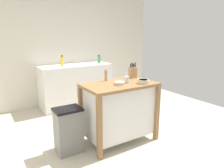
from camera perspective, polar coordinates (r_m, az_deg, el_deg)
name	(u,v)px	position (r m, az deg, el deg)	size (l,w,h in m)	color
ground_plane	(115,147)	(3.15, 0.95, -16.81)	(5.85, 5.85, 0.00)	#BCB29E
wall_back	(57,47)	(4.89, -14.69, 9.72)	(4.85, 0.10, 2.60)	beige
kitchen_island	(119,109)	(3.14, 1.97, -6.80)	(1.05, 0.62, 0.89)	olive
knife_block	(133,72)	(3.41, 5.64, 3.19)	(0.11, 0.09, 0.25)	#AD7F4C
bowl_stoneware_deep	(120,83)	(2.94, 2.08, 0.23)	(0.14, 0.14, 0.04)	beige
bowl_ceramic_wide	(143,81)	(3.05, 8.49, 0.72)	(0.16, 0.16, 0.06)	beige
drinking_cup	(127,80)	(3.04, 4.01, 1.18)	(0.07, 0.07, 0.10)	silver
pepper_grinder	(106,75)	(3.18, -1.67, 2.41)	(0.04, 0.04, 0.18)	#AD7F4C
trash_bin	(69,130)	(2.97, -11.69, -12.18)	(0.36, 0.28, 0.63)	slate
sink_counter	(76,85)	(4.78, -9.72, -0.29)	(1.55, 0.60, 0.92)	silver
sink_faucet	(73,59)	(4.81, -10.64, 6.63)	(0.02, 0.02, 0.22)	#B7BCC1
bottle_dish_soap	(62,61)	(4.54, -13.37, 6.05)	(0.06, 0.06, 0.23)	yellow
bottle_spray_cleaner	(99,59)	(4.87, -3.52, 6.67)	(0.07, 0.07, 0.19)	green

